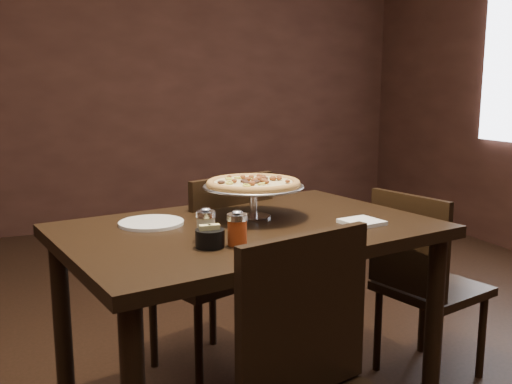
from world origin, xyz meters
name	(u,v)px	position (x,y,z in m)	size (l,w,h in m)	color
room	(240,69)	(0.06, 0.03, 1.40)	(6.04, 7.04, 2.84)	black
dining_table	(248,254)	(0.06, -0.08, 0.72)	(1.48, 1.13, 0.83)	black
pizza_stand	(253,184)	(0.12, 0.03, 0.97)	(0.39, 0.39, 0.16)	silver
parmesan_shaker	(206,225)	(-0.15, -0.23, 0.89)	(0.06, 0.06, 0.11)	beige
pepper_flake_shaker	(237,229)	(-0.07, -0.32, 0.89)	(0.07, 0.07, 0.12)	maroon
packet_caddy	(210,237)	(-0.16, -0.31, 0.87)	(0.09, 0.09, 0.07)	black
napkin_stack	(362,222)	(0.46, -0.22, 0.84)	(0.13, 0.13, 0.01)	silver
plate_left	(151,223)	(-0.28, 0.06, 0.84)	(0.24, 0.24, 0.01)	white
plate_near	(314,245)	(0.15, -0.43, 0.84)	(0.21, 0.21, 0.01)	white
serving_spatula	(285,187)	(0.21, -0.05, 0.96)	(0.15, 0.15, 0.03)	silver
chair_far	(216,267)	(0.08, 0.41, 0.52)	(0.58, 0.58, 0.96)	black
chair_side	(423,279)	(0.94, 0.02, 0.48)	(0.50, 0.50, 0.88)	black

